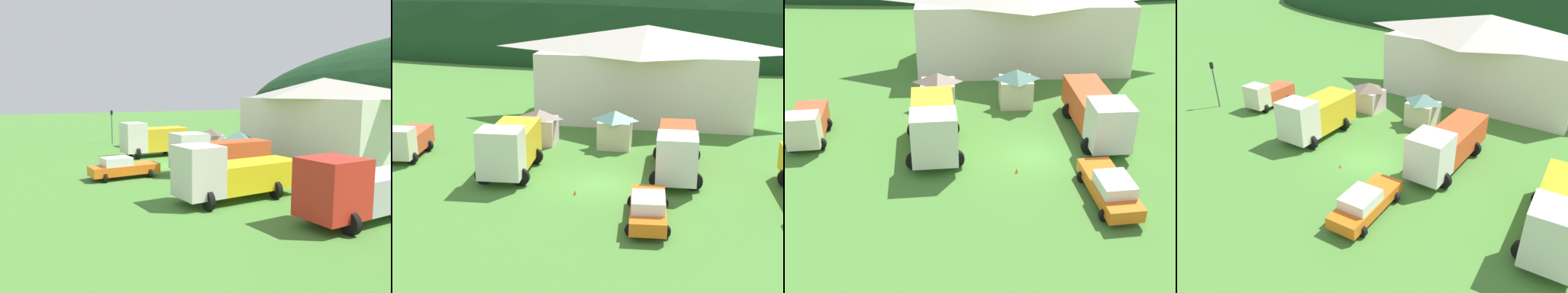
{
  "view_description": "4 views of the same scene",
  "coord_description": "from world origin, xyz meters",
  "views": [
    {
      "loc": [
        32.73,
        -13.05,
        6.44
      ],
      "look_at": [
        0.71,
        2.53,
        1.69
      ],
      "focal_mm": 37.11,
      "sensor_mm": 36.0,
      "label": 1
    },
    {
      "loc": [
        5.32,
        -31.76,
        12.63
      ],
      "look_at": [
        -0.91,
        0.76,
        2.13
      ],
      "focal_mm": 52.21,
      "sensor_mm": 36.0,
      "label": 2
    },
    {
      "loc": [
        -4.42,
        -25.87,
        15.11
      ],
      "look_at": [
        -3.21,
        -0.78,
        1.16
      ],
      "focal_mm": 45.52,
      "sensor_mm": 36.0,
      "label": 3
    },
    {
      "loc": [
        13.7,
        -18.15,
        13.35
      ],
      "look_at": [
        0.75,
        -0.75,
        1.77
      ],
      "focal_mm": 34.35,
      "sensor_mm": 36.0,
      "label": 4
    }
  ],
  "objects": [
    {
      "name": "traffic_light_west",
      "position": [
        -17.72,
        -0.28,
        2.6
      ],
      "size": [
        0.2,
        0.32,
        4.24
      ],
      "color": "#4C4C51",
      "rests_on": "ground"
    },
    {
      "name": "play_shed_cream",
      "position": [
        -0.21,
        7.56,
        1.43
      ],
      "size": [
        2.52,
        2.27,
        2.77
      ],
      "color": "beige",
      "rests_on": "ground"
    },
    {
      "name": "service_pickup_orange",
      "position": [
        3.32,
        -4.88,
        0.83
      ],
      "size": [
        2.55,
        5.34,
        1.66
      ],
      "rotation": [
        0.0,
        0.0,
        -1.49
      ],
      "color": "orange",
      "rests_on": "ground"
    },
    {
      "name": "heavy_rig_white",
      "position": [
        4.45,
        2.57,
        1.68
      ],
      "size": [
        3.33,
        8.4,
        3.33
      ],
      "rotation": [
        0.0,
        0.0,
        -1.54
      ],
      "color": "white",
      "rests_on": "ground"
    },
    {
      "name": "ground_plane",
      "position": [
        0.0,
        0.0,
        0.0
      ],
      "size": [
        200.0,
        200.0,
        0.0
      ],
      "primitive_type": "plane",
      "color": "#477F33"
    },
    {
      "name": "play_shed_pink",
      "position": [
        -5.87,
        7.58,
        1.34
      ],
      "size": [
        2.62,
        2.28,
        2.59
      ],
      "color": "beige",
      "rests_on": "ground"
    },
    {
      "name": "heavy_rig_striped",
      "position": [
        -5.95,
        0.81,
        1.82
      ],
      "size": [
        3.63,
        6.69,
        3.5
      ],
      "rotation": [
        0.0,
        0.0,
        -1.51
      ],
      "color": "silver",
      "rests_on": "ground"
    },
    {
      "name": "depot_building",
      "position": [
        1.17,
        16.82,
        4.1
      ],
      "size": [
        19.12,
        9.38,
        7.96
      ],
      "color": "white",
      "rests_on": "ground"
    },
    {
      "name": "traffic_cone_near_pickup",
      "position": [
        -1.17,
        -1.88,
        0.0
      ],
      "size": [
        0.36,
        0.36,
        0.57
      ],
      "primitive_type": "cone",
      "color": "orange",
      "rests_on": "ground"
    },
    {
      "name": "light_truck_cream",
      "position": [
        -13.98,
        2.57,
        1.2
      ],
      "size": [
        2.69,
        4.79,
        2.42
      ],
      "rotation": [
        0.0,
        0.0,
        -1.49
      ],
      "color": "beige",
      "rests_on": "ground"
    },
    {
      "name": "flatbed_truck_yellow",
      "position": [
        12.37,
        -0.82,
        1.67
      ],
      "size": [
        3.72,
        8.24,
        3.5
      ],
      "rotation": [
        0.0,
        0.0,
        -1.48
      ],
      "color": "silver",
      "rests_on": "ground"
    }
  ]
}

